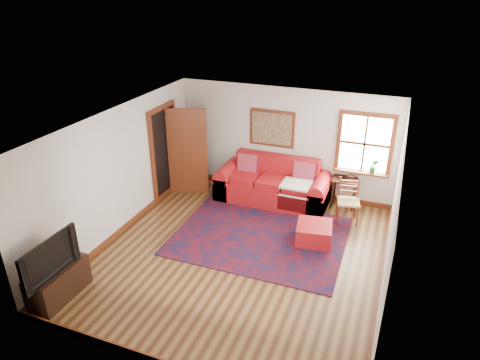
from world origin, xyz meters
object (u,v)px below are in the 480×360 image
at_px(red_leather_sofa, 273,187).
at_px(side_table, 345,184).
at_px(media_cabinet, 58,282).
at_px(red_ottoman, 314,233).
at_px(ladder_back_chair, 348,199).

relative_size(red_leather_sofa, side_table, 3.75).
height_order(side_table, media_cabinet, side_table).
bearing_deg(side_table, media_cabinet, -128.57).
bearing_deg(side_table, red_ottoman, -100.08).
bearing_deg(ladder_back_chair, red_ottoman, -113.85).
height_order(ladder_back_chair, media_cabinet, ladder_back_chair).
xyz_separation_m(red_leather_sofa, media_cabinet, (-2.17, -4.40, -0.05)).
xyz_separation_m(red_ottoman, side_table, (0.29, 1.64, 0.36)).
height_order(red_ottoman, media_cabinet, media_cabinet).
distance_m(red_leather_sofa, media_cabinet, 4.91).
bearing_deg(ladder_back_chair, red_leather_sofa, 168.92).
bearing_deg(ladder_back_chair, side_table, 105.76).
relative_size(red_ottoman, side_table, 0.98).
bearing_deg(red_ottoman, ladder_back_chair, 57.08).
height_order(red_ottoman, ladder_back_chair, ladder_back_chair).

